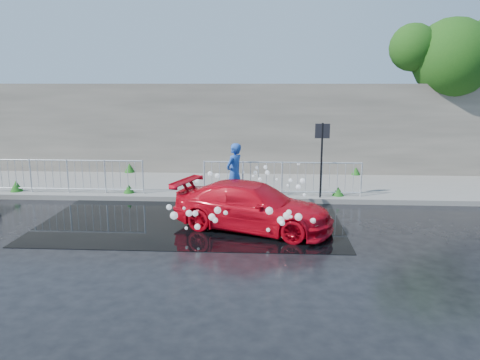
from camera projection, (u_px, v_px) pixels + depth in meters
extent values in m
plane|color=black|center=(168.00, 230.00, 11.95)|extent=(90.00, 90.00, 0.00)
cube|color=slate|center=(197.00, 185.00, 16.82)|extent=(30.00, 4.00, 0.15)
cube|color=slate|center=(187.00, 199.00, 14.86)|extent=(30.00, 0.25, 0.16)
cube|color=#5A544B|center=(204.00, 129.00, 18.59)|extent=(30.00, 0.60, 3.50)
cube|color=black|center=(193.00, 219.00, 12.89)|extent=(8.00, 5.00, 0.01)
cylinder|color=black|center=(321.00, 163.00, 14.48)|extent=(0.06, 0.06, 2.50)
cube|color=black|center=(322.00, 131.00, 14.27)|extent=(0.45, 0.04, 0.45)
cylinder|color=#332114|center=(453.00, 113.00, 18.88)|extent=(0.36, 0.36, 5.00)
sphere|color=#10380D|center=(453.00, 58.00, 17.69)|extent=(3.03, 3.03, 3.03)
sphere|color=#10380D|center=(413.00, 47.00, 17.69)|extent=(1.80, 1.80, 1.80)
cylinder|color=silver|center=(143.00, 177.00, 15.16)|extent=(0.05, 0.05, 1.10)
cylinder|color=silver|center=(66.00, 160.00, 15.19)|extent=(5.00, 0.04, 0.04)
cylinder|color=silver|center=(69.00, 189.00, 15.39)|extent=(5.00, 0.04, 0.04)
cylinder|color=silver|center=(204.00, 178.00, 15.05)|extent=(0.05, 0.05, 1.10)
cylinder|color=silver|center=(361.00, 179.00, 14.76)|extent=(0.05, 0.05, 1.10)
cylinder|color=silver|center=(282.00, 162.00, 14.80)|extent=(5.00, 0.04, 0.04)
cylinder|color=silver|center=(282.00, 192.00, 14.99)|extent=(5.00, 0.04, 0.04)
cone|color=#1D4B14|center=(16.00, 186.00, 15.53)|extent=(0.40, 0.40, 0.36)
cone|color=#1D4B14|center=(129.00, 189.00, 15.32)|extent=(0.36, 0.36, 0.28)
cone|color=#1D4B14|center=(226.00, 189.00, 15.13)|extent=(0.44, 0.44, 0.35)
cone|color=#1D4B14|center=(338.00, 191.00, 14.94)|extent=(0.38, 0.38, 0.28)
cone|color=#1D4B14|center=(130.00, 168.00, 18.79)|extent=(0.42, 0.42, 0.36)
cone|color=#1D4B14|center=(356.00, 171.00, 18.29)|extent=(0.34, 0.34, 0.30)
sphere|color=white|center=(217.00, 176.00, 14.19)|extent=(0.16, 0.16, 0.16)
sphere|color=white|center=(264.00, 197.00, 13.16)|extent=(0.15, 0.15, 0.15)
sphere|color=white|center=(253.00, 176.00, 14.21)|extent=(0.07, 0.07, 0.07)
sphere|color=white|center=(263.00, 198.00, 13.54)|extent=(0.08, 0.08, 0.08)
sphere|color=white|center=(302.00, 181.00, 13.96)|extent=(0.16, 0.16, 0.16)
sphere|color=white|center=(259.00, 196.00, 13.48)|extent=(0.06, 0.06, 0.06)
sphere|color=white|center=(298.00, 187.00, 13.82)|extent=(0.16, 0.16, 0.16)
sphere|color=white|center=(255.00, 184.00, 14.00)|extent=(0.10, 0.10, 0.10)
sphere|color=white|center=(229.00, 190.00, 13.77)|extent=(0.16, 0.16, 0.16)
sphere|color=white|center=(230.00, 209.00, 13.08)|extent=(0.16, 0.16, 0.16)
sphere|color=white|center=(298.00, 164.00, 15.13)|extent=(0.10, 0.10, 0.10)
sphere|color=white|center=(290.00, 180.00, 14.06)|extent=(0.12, 0.12, 0.12)
sphere|color=white|center=(257.00, 168.00, 15.02)|extent=(0.11, 0.11, 0.11)
sphere|color=white|center=(244.00, 188.00, 13.75)|extent=(0.16, 0.16, 0.16)
sphere|color=white|center=(304.00, 195.00, 13.21)|extent=(0.10, 0.10, 0.10)
sphere|color=white|center=(243.00, 172.00, 14.60)|extent=(0.06, 0.06, 0.06)
sphere|color=white|center=(200.00, 176.00, 14.53)|extent=(0.08, 0.08, 0.08)
sphere|color=white|center=(232.00, 189.00, 13.62)|extent=(0.09, 0.09, 0.09)
sphere|color=white|center=(272.00, 192.00, 13.38)|extent=(0.11, 0.11, 0.11)
sphere|color=white|center=(197.00, 210.00, 13.00)|extent=(0.13, 0.13, 0.13)
sphere|color=white|center=(288.00, 185.00, 13.91)|extent=(0.07, 0.07, 0.07)
sphere|color=white|center=(265.00, 167.00, 14.79)|extent=(0.12, 0.12, 0.12)
sphere|color=white|center=(260.00, 179.00, 14.11)|extent=(0.12, 0.12, 0.12)
sphere|color=white|center=(267.00, 173.00, 14.71)|extent=(0.15, 0.15, 0.15)
sphere|color=white|center=(253.00, 211.00, 13.04)|extent=(0.18, 0.18, 0.18)
sphere|color=white|center=(210.00, 174.00, 14.70)|extent=(0.16, 0.16, 0.16)
sphere|color=white|center=(197.00, 181.00, 13.87)|extent=(0.14, 0.14, 0.14)
sphere|color=white|center=(222.00, 214.00, 13.00)|extent=(0.08, 0.08, 0.08)
sphere|color=white|center=(277.00, 179.00, 14.19)|extent=(0.08, 0.08, 0.08)
sphere|color=white|center=(256.00, 188.00, 13.71)|extent=(0.08, 0.08, 0.08)
sphere|color=white|center=(255.00, 173.00, 14.86)|extent=(0.13, 0.13, 0.13)
sphere|color=white|center=(244.00, 186.00, 13.68)|extent=(0.13, 0.13, 0.13)
sphere|color=white|center=(169.00, 207.00, 10.28)|extent=(0.13, 0.13, 0.13)
sphere|color=white|center=(283.00, 237.00, 10.99)|extent=(0.09, 0.09, 0.09)
sphere|color=white|center=(184.00, 208.00, 10.14)|extent=(0.07, 0.07, 0.07)
sphere|color=white|center=(281.00, 220.00, 10.63)|extent=(0.17, 0.17, 0.17)
sphere|color=white|center=(195.00, 213.00, 10.59)|extent=(0.14, 0.14, 0.14)
sphere|color=white|center=(197.00, 227.00, 11.08)|extent=(0.14, 0.14, 0.14)
sphere|color=white|center=(226.00, 213.00, 9.99)|extent=(0.10, 0.10, 0.10)
sphere|color=white|center=(215.00, 220.00, 10.91)|extent=(0.13, 0.13, 0.13)
sphere|color=white|center=(186.00, 228.00, 11.29)|extent=(0.08, 0.08, 0.08)
sphere|color=white|center=(269.00, 211.00, 10.00)|extent=(0.17, 0.17, 0.17)
sphere|color=white|center=(212.00, 217.00, 10.41)|extent=(0.16, 0.16, 0.16)
sphere|color=white|center=(313.00, 221.00, 10.75)|extent=(0.14, 0.14, 0.14)
sphere|color=white|center=(218.00, 210.00, 10.35)|extent=(0.16, 0.16, 0.16)
sphere|color=white|center=(174.00, 216.00, 10.13)|extent=(0.17, 0.17, 0.17)
sphere|color=white|center=(268.00, 230.00, 11.01)|extent=(0.10, 0.10, 0.10)
sphere|color=white|center=(198.00, 226.00, 11.31)|extent=(0.07, 0.07, 0.07)
sphere|color=white|center=(314.00, 220.00, 9.90)|extent=(0.08, 0.08, 0.08)
sphere|color=white|center=(282.00, 223.00, 10.57)|extent=(0.13, 0.13, 0.13)
sphere|color=white|center=(289.00, 212.00, 9.69)|extent=(0.12, 0.12, 0.12)
sphere|color=white|center=(291.00, 217.00, 10.68)|extent=(0.08, 0.08, 0.08)
sphere|color=white|center=(298.00, 217.00, 10.62)|extent=(0.17, 0.17, 0.17)
sphere|color=white|center=(189.00, 213.00, 10.84)|extent=(0.16, 0.16, 0.16)
sphere|color=white|center=(287.00, 216.00, 10.08)|extent=(0.16, 0.16, 0.16)
sphere|color=white|center=(316.00, 225.00, 10.97)|extent=(0.08, 0.08, 0.08)
imported|color=red|center=(253.00, 206.00, 11.95)|extent=(4.45, 2.97, 1.20)
imported|color=#234FB0|center=(234.00, 173.00, 14.60)|extent=(0.74, 0.81, 1.87)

